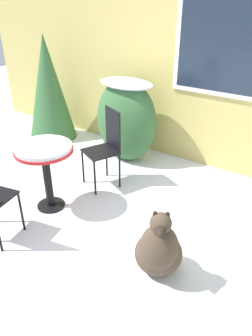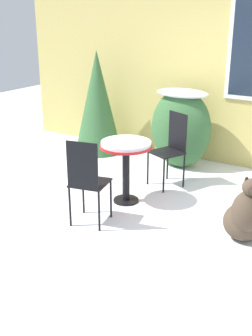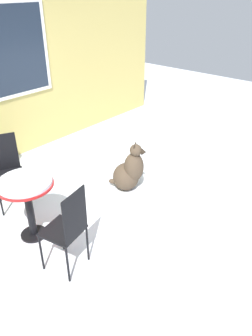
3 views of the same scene
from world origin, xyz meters
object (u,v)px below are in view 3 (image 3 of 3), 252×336
(patio_table, at_px, (26,191))
(patio_chair_near_table, at_px, (8,168))
(patio_chair_far_side, at_px, (68,227))
(dog, at_px, (129,172))

(patio_table, height_order, patio_chair_near_table, patio_chair_near_table)
(patio_table, bearing_deg, patio_chair_far_side, -92.52)
(patio_chair_near_table, bearing_deg, patio_chair_far_side, -75.11)
(patio_table, xyz_separation_m, dog, (1.58, -0.21, -0.36))
(dog, bearing_deg, patio_chair_near_table, 115.00)
(patio_chair_near_table, relative_size, patio_chair_far_side, 1.00)
(patio_chair_near_table, xyz_separation_m, patio_chair_far_side, (-0.26, -1.56, 0.00))
(patio_chair_near_table, xyz_separation_m, dog, (1.35, -1.01, -0.26))
(patio_table, bearing_deg, patio_chair_near_table, 74.11)
(patio_table, relative_size, patio_chair_far_side, 0.79)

